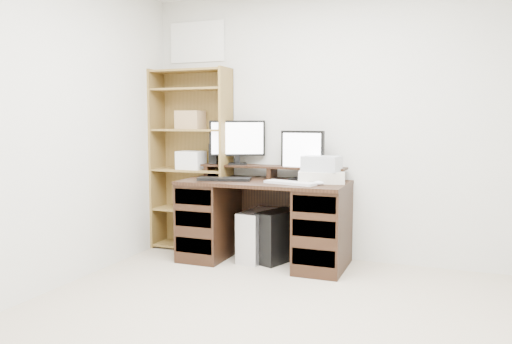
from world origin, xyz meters
The scene contains 14 objects.
room centered at (0.00, 0.00, 1.25)m, with size 3.54×4.04×2.54m.
desk centered at (-0.50, 1.64, 0.39)m, with size 1.50×0.70×0.75m.
riser_shelf centered at (-0.50, 1.85, 0.84)m, with size 1.40×0.22×0.12m.
monitor_wide centered at (-0.85, 1.85, 1.11)m, with size 0.50×0.26×0.42m.
monitor_small centered at (-0.20, 1.83, 1.00)m, with size 0.41×0.17×0.45m.
speaker centered at (-1.09, 1.82, 0.97)m, with size 0.08×0.08×0.20m, color black.
keyboard_black centered at (-0.85, 1.53, 0.76)m, with size 0.48×0.16×0.03m, color black.
keyboard_white centered at (-0.21, 1.50, 0.76)m, with size 0.47×0.14×0.02m, color silver.
mouse centered at (0.04, 1.51, 0.77)m, with size 0.09×0.06×0.04m, color silver.
printer centered at (0.01, 1.71, 0.80)m, with size 0.40×0.30×0.10m, color beige.
basket centered at (0.01, 1.71, 0.92)m, with size 0.31×0.22×0.13m, color #A7ACB2.
tower_silver centered at (-0.58, 1.68, 0.23)m, with size 0.21×0.46×0.46m, color silver.
tower_black centered at (-0.38, 1.71, 0.23)m, with size 0.35×0.51×0.47m.
bookshelf centered at (-1.35, 1.86, 0.92)m, with size 0.80×0.30×1.80m.
Camera 1 is at (1.04, -2.57, 1.29)m, focal length 35.00 mm.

